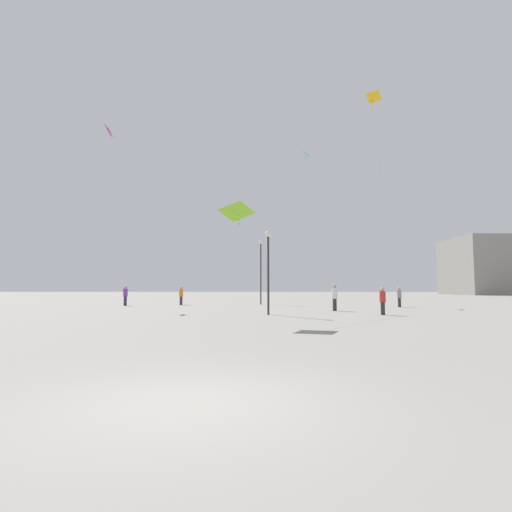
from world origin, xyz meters
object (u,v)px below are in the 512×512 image
Objects in this scene: kite_amber_delta at (373,104)px; lamppost_east at (268,258)px; person_in_red at (383,300)px; building_left_hall at (499,266)px; person_in_grey at (399,296)px; kite_lime_delta at (240,213)px; kite_magenta_diamond at (109,131)px; person_in_white at (335,296)px; kite_cyan_delta at (308,156)px; lamppost_west at (261,262)px; person_in_orange at (181,295)px; person_in_purple at (125,295)px.

kite_amber_delta is 2.38× the size of lamppost_east.
person_in_red is 0.07× the size of building_left_hall.
kite_amber_delta is at bearing -122.76° from building_left_hall.
person_in_red is (-3.84, -9.35, -0.02)m from person_in_grey.
kite_lime_delta is 0.57× the size of kite_magenta_diamond.
person_in_white reaches higher than person_in_red.
kite_amber_delta is at bearing -3.75° from lamppost_east.
kite_amber_delta is 85.16m from building_left_hall.
lamppost_east is at bearing -72.64° from person_in_grey.
lamppost_west is (-4.83, -3.52, -11.26)m from kite_cyan_delta.
person_in_white is 15.26m from person_in_orange.
kite_magenta_diamond is 3.16× the size of lamppost_east.
building_left_hall reaches higher than kite_amber_delta.
person_in_orange is (-18.28, 3.62, 0.02)m from person_in_grey.
building_left_hall is (60.04, 57.98, 5.54)m from person_in_orange.
building_left_hall reaches higher than lamppost_east.
kite_cyan_delta reaches higher than lamppost_west.
person_in_grey is 74.63m from building_left_hall.
lamppost_east is at bearing 75.53° from kite_lime_delta.
person_in_red is 0.33× the size of lamppost_east.
lamppost_east reaches higher than person_in_red.
person_in_white is at bearing 43.05° from lamppost_east.
person_in_grey is 0.33× the size of lamppost_east.
person_in_red is at bearing 51.97° from kite_amber_delta.
person_in_red is 6.92m from lamppost_east.
person_in_white is 0.12× the size of kite_magenta_diamond.
person_in_purple is (-16.87, 7.38, -0.03)m from person_in_white.
kite_amber_delta is (18.58, -11.89, 11.20)m from person_in_purple.
person_in_orange is at bearing -157.42° from kite_cyan_delta.
kite_amber_delta is 0.79× the size of kite_cyan_delta.
person_in_white is 12.01m from lamppost_west.
person_in_white is 25.57m from kite_magenta_diamond.
person_in_white is at bearing 167.40° from person_in_red.
person_in_white is at bearing -88.46° from kite_cyan_delta.
kite_lime_delta reaches higher than person_in_white.
kite_cyan_delta is at bearing 96.45° from kite_amber_delta.
building_left_hall is (41.76, 61.60, 5.56)m from person_in_grey.
kite_cyan_delta is at bearing -168.82° from person_in_grey.
person_in_red is at bearing 0.80° from lamppost_east.
person_in_orange is at bearing 90.53° from person_in_white.
kite_lime_delta is at bearing -91.38° from lamppost_west.
kite_amber_delta is 11.27m from kite_lime_delta.
person_in_red is 23.10m from kite_cyan_delta.
kite_lime_delta is at bearing -104.47° from lamppost_east.
person_in_orange is 0.11× the size of kite_cyan_delta.
person_in_red is at bearing -122.72° from building_left_hall.
kite_cyan_delta is at bearing 147.73° from person_in_red.
building_left_hall is at bearing 120.80° from person_in_grey.
person_in_grey is 0.27× the size of lamppost_west.
person_in_grey is 1.02× the size of person_in_red.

